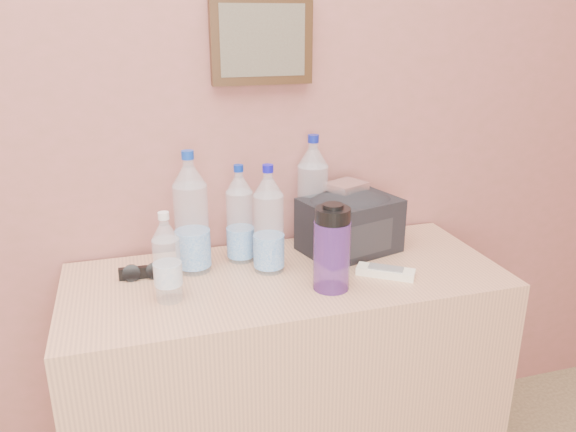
# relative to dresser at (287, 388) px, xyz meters

# --- Properties ---
(picture_frame) EXTENTS (0.30, 0.03, 0.25)m
(picture_frame) POSITION_rel_dresser_xyz_m (0.00, 0.25, 1.01)
(picture_frame) COLOR #382311
(picture_frame) RESTS_ON room_shell
(dresser) EXTENTS (1.24, 0.51, 0.77)m
(dresser) POSITION_rel_dresser_xyz_m (0.00, 0.00, 0.00)
(dresser) COLOR tan
(dresser) RESTS_ON ground
(pet_large_a) EXTENTS (0.10, 0.10, 0.35)m
(pet_large_a) POSITION_rel_dresser_xyz_m (-0.25, 0.10, 0.54)
(pet_large_a) COLOR silver
(pet_large_a) RESTS_ON dresser
(pet_large_b) EXTENTS (0.08, 0.08, 0.29)m
(pet_large_b) POSITION_rel_dresser_xyz_m (-0.10, 0.14, 0.52)
(pet_large_b) COLOR silver
(pet_large_b) RESTS_ON dresser
(pet_large_c) EXTENTS (0.10, 0.10, 0.35)m
(pet_large_c) POSITION_rel_dresser_xyz_m (0.14, 0.20, 0.54)
(pet_large_c) COLOR silver
(pet_large_c) RESTS_ON dresser
(pet_large_d) EXTENTS (0.08, 0.08, 0.31)m
(pet_large_d) POSITION_rel_dresser_xyz_m (-0.04, 0.04, 0.52)
(pet_large_d) COLOR silver
(pet_large_d) RESTS_ON dresser
(pet_small) EXTENTS (0.07, 0.07, 0.24)m
(pet_small) POSITION_rel_dresser_xyz_m (-0.33, -0.06, 0.49)
(pet_small) COLOR #AFC2D3
(pet_small) RESTS_ON dresser
(nalgene_bottle) EXTENTS (0.10, 0.10, 0.24)m
(nalgene_bottle) POSITION_rel_dresser_xyz_m (0.09, -0.12, 0.50)
(nalgene_bottle) COLOR #5F3092
(nalgene_bottle) RESTS_ON dresser
(sunglasses) EXTENTS (0.14, 0.06, 0.03)m
(sunglasses) POSITION_rel_dresser_xyz_m (-0.39, 0.09, 0.40)
(sunglasses) COLOR black
(sunglasses) RESTS_ON dresser
(ac_remote) EXTENTS (0.16, 0.14, 0.02)m
(ac_remote) POSITION_rel_dresser_xyz_m (0.27, -0.09, 0.40)
(ac_remote) COLOR white
(ac_remote) RESTS_ON dresser
(toiletry_bag) EXTENTS (0.32, 0.27, 0.19)m
(toiletry_bag) POSITION_rel_dresser_xyz_m (0.24, 0.11, 0.48)
(toiletry_bag) COLOR #27262B
(toiletry_bag) RESTS_ON dresser
(foil_packet) EXTENTS (0.14, 0.13, 0.02)m
(foil_packet) POSITION_rel_dresser_xyz_m (0.23, 0.14, 0.59)
(foil_packet) COLOR silver
(foil_packet) RESTS_ON toiletry_bag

